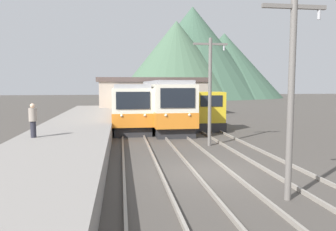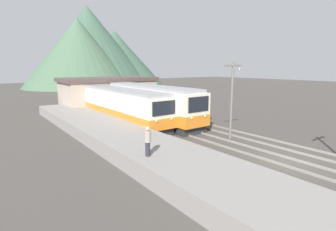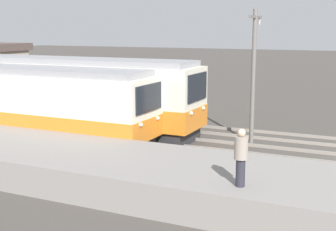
{
  "view_description": "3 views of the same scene",
  "coord_description": "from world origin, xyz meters",
  "px_view_note": "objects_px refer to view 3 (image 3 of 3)",
  "views": [
    {
      "loc": [
        -3.4,
        -12.71,
        3.59
      ],
      "look_at": [
        -0.1,
        10.15,
        1.37
      ],
      "focal_mm": 35.0,
      "sensor_mm": 36.0,
      "label": 1
    },
    {
      "loc": [
        -14.73,
        -7.91,
        5.8
      ],
      "look_at": [
        -1.44,
        9.95,
        1.63
      ],
      "focal_mm": 28.0,
      "sensor_mm": 36.0,
      "label": 2
    },
    {
      "loc": [
        -19.64,
        0.15,
        5.36
      ],
      "look_at": [
        -0.18,
        9.18,
        1.35
      ],
      "focal_mm": 50.0,
      "sensor_mm": 36.0,
      "label": 3
    }
  ],
  "objects_px": {
    "person_on_platform": "(241,155)",
    "commuter_train_center": "(65,97)",
    "shunting_locomotive": "(129,103)",
    "catenary_mast_mid": "(253,71)",
    "commuter_train_left": "(18,106)"
  },
  "relations": [
    {
      "from": "commuter_train_left",
      "to": "catenary_mast_mid",
      "type": "bearing_deg",
      "value": -67.4
    },
    {
      "from": "person_on_platform",
      "to": "commuter_train_center",
      "type": "bearing_deg",
      "value": 56.61
    },
    {
      "from": "commuter_train_center",
      "to": "person_on_platform",
      "type": "xyz_separation_m",
      "value": [
        -7.77,
        -11.78,
        0.15
      ]
    },
    {
      "from": "commuter_train_left",
      "to": "person_on_platform",
      "type": "relative_size",
      "value": 8.76
    },
    {
      "from": "commuter_train_center",
      "to": "shunting_locomotive",
      "type": "bearing_deg",
      "value": -35.65
    },
    {
      "from": "commuter_train_left",
      "to": "shunting_locomotive",
      "type": "bearing_deg",
      "value": -26.21
    },
    {
      "from": "commuter_train_left",
      "to": "shunting_locomotive",
      "type": "xyz_separation_m",
      "value": [
        5.8,
        -2.86,
        -0.46
      ]
    },
    {
      "from": "shunting_locomotive",
      "to": "catenary_mast_mid",
      "type": "distance_m",
      "value": 7.96
    },
    {
      "from": "commuter_train_center",
      "to": "person_on_platform",
      "type": "distance_m",
      "value": 14.11
    },
    {
      "from": "shunting_locomotive",
      "to": "catenary_mast_mid",
      "type": "bearing_deg",
      "value": -101.25
    },
    {
      "from": "shunting_locomotive",
      "to": "person_on_platform",
      "type": "bearing_deg",
      "value": -138.19
    },
    {
      "from": "commuter_train_center",
      "to": "shunting_locomotive",
      "type": "distance_m",
      "value": 3.74
    },
    {
      "from": "catenary_mast_mid",
      "to": "person_on_platform",
      "type": "relative_size",
      "value": 3.8
    },
    {
      "from": "commuter_train_center",
      "to": "commuter_train_left",
      "type": "bearing_deg",
      "value": 165.89
    },
    {
      "from": "shunting_locomotive",
      "to": "catenary_mast_mid",
      "type": "height_order",
      "value": "catenary_mast_mid"
    }
  ]
}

